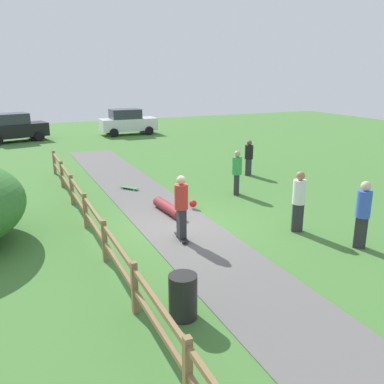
# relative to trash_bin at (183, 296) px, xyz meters

# --- Properties ---
(ground_plane) EXTENTS (60.00, 60.00, 0.00)m
(ground_plane) POSITION_rel_trash_bin_xyz_m (1.80, 4.40, -0.45)
(ground_plane) COLOR #427533
(asphalt_path) EXTENTS (2.40, 28.00, 0.02)m
(asphalt_path) POSITION_rel_trash_bin_xyz_m (1.80, 4.40, -0.44)
(asphalt_path) COLOR #605E5B
(asphalt_path) RESTS_ON ground_plane
(wooden_fence) EXTENTS (0.12, 18.12, 1.10)m
(wooden_fence) POSITION_rel_trash_bin_xyz_m (-0.80, 4.40, 0.22)
(wooden_fence) COLOR olive
(wooden_fence) RESTS_ON ground_plane
(trash_bin) EXTENTS (0.56, 0.56, 0.90)m
(trash_bin) POSITION_rel_trash_bin_xyz_m (0.00, 0.00, 0.00)
(trash_bin) COLOR black
(trash_bin) RESTS_ON ground_plane
(skater_riding) EXTENTS (0.41, 0.81, 1.88)m
(skater_riding) POSITION_rel_trash_bin_xyz_m (1.48, 3.56, 0.62)
(skater_riding) COLOR black
(skater_riding) RESTS_ON asphalt_path
(skater_fallen) EXTENTS (1.34, 1.71, 0.36)m
(skater_fallen) POSITION_rel_trash_bin_xyz_m (2.05, 5.89, -0.25)
(skater_fallen) COLOR maroon
(skater_fallen) RESTS_ON asphalt_path
(skateboard_loose) EXTENTS (0.64, 0.76, 0.08)m
(skateboard_loose) POSITION_rel_trash_bin_xyz_m (1.60, 9.27, -0.36)
(skateboard_loose) COLOR #338C4C
(skateboard_loose) RESTS_ON asphalt_path
(bystander_green) EXTENTS (0.51, 0.51, 1.73)m
(bystander_green) POSITION_rel_trash_bin_xyz_m (5.23, 6.90, 0.50)
(bystander_green) COLOR #2D2D33
(bystander_green) RESTS_ON ground_plane
(bystander_black) EXTENTS (0.54, 0.54, 1.63)m
(bystander_black) POSITION_rel_trash_bin_xyz_m (7.34, 9.41, 0.44)
(bystander_black) COLOR #2D2D33
(bystander_black) RESTS_ON ground_plane
(bystander_white) EXTENTS (0.52, 0.52, 1.85)m
(bystander_white) POSITION_rel_trash_bin_xyz_m (4.91, 2.77, 0.58)
(bystander_white) COLOR #2D2D33
(bystander_white) RESTS_ON ground_plane
(bystander_blue) EXTENTS (0.54, 0.54, 1.87)m
(bystander_blue) POSITION_rel_trash_bin_xyz_m (5.70, 1.09, 0.59)
(bystander_blue) COLOR #2D2D33
(bystander_blue) RESTS_ON ground_plane
(parked_car_black) EXTENTS (4.47, 2.69, 1.92)m
(parked_car_black) POSITION_rel_trash_bin_xyz_m (-2.15, 24.26, 0.51)
(parked_car_black) COLOR black
(parked_car_black) RESTS_ON ground_plane
(parked_car_white) EXTENTS (4.21, 2.01, 1.92)m
(parked_car_white) POSITION_rel_trash_bin_xyz_m (5.84, 24.28, 0.51)
(parked_car_white) COLOR silver
(parked_car_white) RESTS_ON ground_plane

